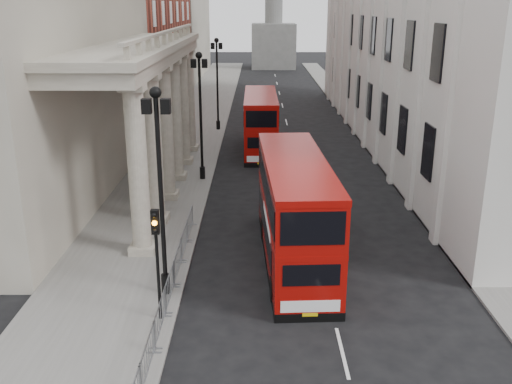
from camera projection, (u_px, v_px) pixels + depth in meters
name	position (u px, v px, depth m)	size (l,w,h in m)	color
ground	(166.00, 352.00, 19.39)	(260.00, 260.00, 0.00)	black
sidewalk_west	(185.00, 145.00, 47.88)	(6.00, 140.00, 0.12)	slate
sidewalk_east	(381.00, 145.00, 47.83)	(3.00, 140.00, 0.12)	slate
kerb	(220.00, 145.00, 47.87)	(0.20, 140.00, 0.14)	slate
portico_building	(34.00, 95.00, 34.65)	(9.00, 28.00, 12.00)	gray
brick_building	(132.00, 7.00, 61.58)	(9.00, 32.00, 22.00)	maroon
west_building_far	(174.00, 13.00, 92.29)	(9.00, 30.00, 20.00)	gray
lamp_post_south	(160.00, 180.00, 21.66)	(1.05, 0.44, 8.32)	black
lamp_post_mid	(200.00, 108.00, 36.86)	(1.05, 0.44, 8.32)	black
lamp_post_north	(217.00, 78.00, 52.06)	(1.05, 0.44, 8.32)	black
traffic_light	(156.00, 245.00, 20.31)	(0.28, 0.33, 4.30)	black
crowd_barriers	(165.00, 302.00, 21.30)	(0.50, 18.75, 1.10)	gray
bus_near	(295.00, 209.00, 25.64)	(3.23, 11.21, 4.79)	#940A06
bus_far	(261.00, 121.00, 45.57)	(2.61, 10.51, 4.53)	#9C0B07
pedestrian_a	(151.00, 186.00, 33.67)	(0.69, 0.45, 1.89)	black
pedestrian_b	(151.00, 176.00, 35.82)	(0.83, 0.65, 1.71)	black
pedestrian_c	(157.00, 164.00, 38.89)	(0.77, 0.50, 1.57)	black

